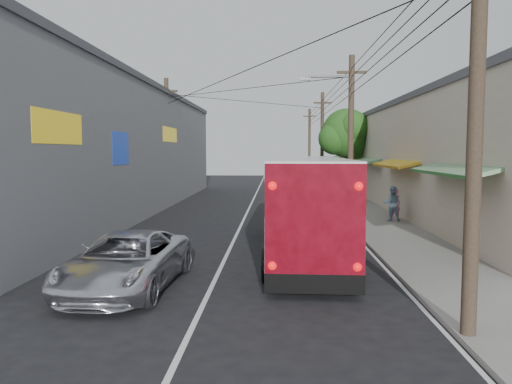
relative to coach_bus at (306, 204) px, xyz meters
The scene contains 13 objects.
ground 6.73m from the coach_bus, 114.33° to the right, with size 120.00×120.00×0.00m, color black.
sidewalk 14.66m from the coach_bus, 74.82° to the left, with size 3.00×80.00×0.12m, color slate.
building_right 18.14m from the coach_bus, 62.66° to the left, with size 7.09×40.00×6.25m.
building_left 16.56m from the coach_bus, 132.86° to the left, with size 7.20×36.00×7.25m.
utility_poles 14.60m from the coach_bus, 88.25° to the left, with size 11.80×45.28×8.00m.
street_tree 20.72m from the coach_bus, 78.22° to the left, with size 4.40×4.00×6.60m.
coach_bus is the anchor object (origin of this frame).
jeepney 6.88m from the coach_bus, 134.89° to the right, with size 2.36×5.11×1.42m, color silver.
parked_suv 8.16m from the coach_bus, 82.12° to the left, with size 2.60×6.40×1.86m, color gray.
parked_car_mid 17.52m from the coach_bus, 86.35° to the left, with size 1.51×3.75×1.28m, color #26262B.
parked_car_far 27.28m from the coach_bus, 85.98° to the left, with size 1.71×4.91×1.62m, color black.
pedestrian_near 8.71m from the coach_bus, 57.08° to the left, with size 0.57×0.38×1.57m, color pink.
pedestrian_far 8.46m from the coach_bus, 57.37° to the left, with size 0.82×0.64×1.69m, color #90B3D1.
Camera 1 is at (1.66, -11.10, 3.49)m, focal length 35.00 mm.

